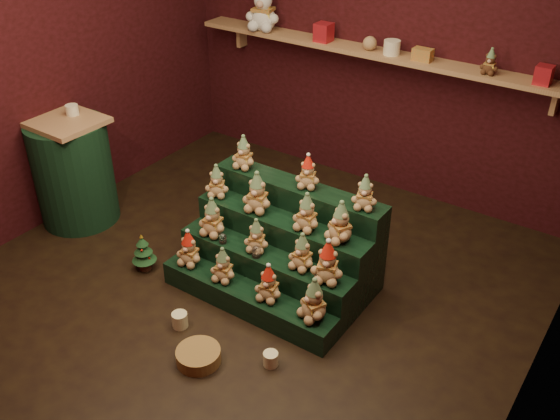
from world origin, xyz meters
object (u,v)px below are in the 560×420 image
Objects in this scene: white_bear at (263,5)px; brown_bear at (490,62)px; mini_christmas_tree at (143,252)px; snow_globe_b at (256,251)px; mug_right at (271,359)px; snow_globe_c at (318,277)px; mug_left at (180,320)px; wicker_basket at (198,356)px; snow_globe_a at (223,238)px; side_table at (73,171)px; riser_tier_front at (247,299)px.

white_bear reaches higher than brown_bear.
mini_christmas_tree is 3.05m from brown_bear.
mug_right is (0.48, -0.51, -0.36)m from snow_globe_b.
snow_globe_c is 0.41× the size of brown_bear.
mug_left is at bearing -143.55° from snow_globe_c.
wicker_basket is at bearing -149.31° from mug_right.
mini_christmas_tree is at bearing 153.38° from mug_left.
mug_left reaches higher than wicker_basket.
snow_globe_a is 0.79× the size of mug_right.
snow_globe_c is at bearing 1.08° from side_table.
snow_globe_c is 1.47m from mini_christmas_tree.
brown_bear reaches higher than mini_christmas_tree.
snow_globe_b reaches higher than snow_globe_a.
mini_christmas_tree is 3.29× the size of mug_right.
side_table is 1.81m from mug_left.
riser_tier_front is 7.11× the size of brown_bear.
snow_globe_a is at bearing 180.00° from snow_globe_c.
white_bear is at bearing 117.32° from wicker_basket.
brown_bear reaches higher than side_table.
side_table is (-1.92, -0.00, 0.06)m from snow_globe_b.
mug_right is (2.40, -0.50, -0.42)m from side_table.
snow_globe_a is at bearing 1.13° from side_table.
brown_bear reaches higher than riser_tier_front.
mug_left is (-0.28, -0.40, -0.04)m from riser_tier_front.
snow_globe_b is at bearing 180.00° from snow_globe_c.
snow_globe_b is 0.83× the size of mug_left.
white_bear is (-1.77, 2.41, 1.50)m from mug_right.
snow_globe_a is at bearing 20.21° from mini_christmas_tree.
brown_bear is at bearing 81.08° from mug_right.
snow_globe_a reaches higher than mug_left.
mug_right reaches higher than wicker_basket.
riser_tier_front is at bearing 94.82° from wicker_basket.
side_table is 2.92× the size of mini_christmas_tree.
white_bear is (-1.04, 2.46, 1.49)m from mug_left.
white_bear is 2.15m from brown_bear.
mini_christmas_tree is at bearing -166.14° from snow_globe_b.
white_bear is (-1.81, 1.90, 1.15)m from snow_globe_c.
white_bear is (0.63, 1.91, 1.08)m from side_table.
snow_globe_b reaches higher than mini_christmas_tree.
mini_christmas_tree is 1.11× the size of wicker_basket.
wicker_basket is (0.32, -0.18, -0.01)m from mug_left.
mug_right is 2.79m from brown_bear.
mug_left is at bearing -26.62° from mini_christmas_tree.
snow_globe_c is at bearing 0.00° from snow_globe_a.
mug_left is 0.56× the size of brown_bear.
brown_bear reaches higher than mug_left.
mini_christmas_tree is at bearing -93.62° from white_bear.
white_bear is (-1.32, 2.06, 1.46)m from riser_tier_front.
white_bear reaches higher than snow_globe_b.
white_bear is (-0.37, 2.13, 1.39)m from mini_christmas_tree.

